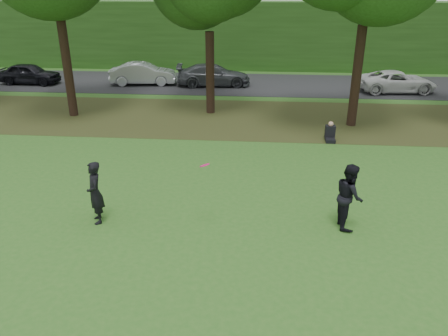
% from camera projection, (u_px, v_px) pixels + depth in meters
% --- Properties ---
extents(ground, '(120.00, 120.00, 0.00)m').
position_uv_depth(ground, '(272.00, 281.00, 10.11)').
color(ground, '#295C1C').
rests_on(ground, ground).
extents(leaf_litter, '(60.00, 7.00, 0.01)m').
position_uv_depth(leaf_litter, '(268.00, 119.00, 22.01)').
color(leaf_litter, '#3F2C16').
rests_on(leaf_litter, ground).
extents(street, '(70.00, 7.00, 0.02)m').
position_uv_depth(street, '(267.00, 84.00, 29.33)').
color(street, black).
rests_on(street, ground).
extents(far_hedge, '(70.00, 3.00, 5.00)m').
position_uv_depth(far_hedge, '(268.00, 36.00, 33.84)').
color(far_hedge, '#1F4313').
rests_on(far_hedge, ground).
extents(player_left, '(0.68, 0.79, 1.84)m').
position_uv_depth(player_left, '(95.00, 193.00, 12.27)').
color(player_left, black).
rests_on(player_left, ground).
extents(player_right, '(0.77, 0.95, 1.88)m').
position_uv_depth(player_right, '(349.00, 196.00, 12.04)').
color(player_right, black).
rests_on(player_right, ground).
extents(parked_cars, '(34.19, 3.67, 1.43)m').
position_uv_depth(parked_cars, '(254.00, 76.00, 28.29)').
color(parked_cars, black).
rests_on(parked_cars, street).
extents(frisbee, '(0.29, 0.32, 0.17)m').
position_uv_depth(frisbee, '(205.00, 165.00, 11.44)').
color(frisbee, '#FD1575').
rests_on(frisbee, ground).
extents(seated_person, '(0.43, 0.74, 0.83)m').
position_uv_depth(seated_person, '(330.00, 133.00, 18.92)').
color(seated_person, black).
rests_on(seated_person, ground).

